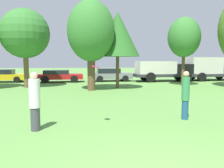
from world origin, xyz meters
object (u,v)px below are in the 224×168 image
object	(u,v)px
tree_1	(25,34)
parked_car_grey	(110,75)
parked_car_red	(59,76)
delivery_truck_black	(163,70)
frisbee	(95,67)
person_thrower	(35,101)
tree_3	(118,34)
tree_4	(184,37)
tree_2	(91,32)
delivery_truck_blue	(209,68)
person_catcher	(185,95)
parked_car_yellow	(3,76)

from	to	relation	value
tree_1	parked_car_grey	bearing A→B (deg)	33.06
parked_car_red	delivery_truck_black	size ratio (longest dim) A/B	0.73
frisbee	delivery_truck_black	xyz separation A→B (m)	(7.58, 15.63, -0.80)
person_thrower	tree_3	world-z (taller)	tree_3
tree_4	person_thrower	bearing A→B (deg)	-130.28
frisbee	parked_car_grey	xyz separation A→B (m)	(2.26, 16.37, -1.30)
tree_2	delivery_truck_blue	bearing A→B (deg)	27.88
person_catcher	parked_car_grey	size ratio (longest dim) A/B	0.42
person_thrower	delivery_truck_blue	bearing A→B (deg)	39.21
parked_car_yellow	delivery_truck_blue	distance (m)	21.18
parked_car_grey	delivery_truck_blue	distance (m)	10.53
parked_car_grey	tree_2	bearing A→B (deg)	-110.16
person_catcher	tree_1	distance (m)	14.17
frisbee	tree_3	xyz separation A→B (m)	(2.16, 10.35, 2.16)
person_catcher	frisbee	bearing A→B (deg)	2.65
parked_car_red	parked_car_grey	distance (m)	5.18
tree_2	tree_3	world-z (taller)	tree_2
parked_car_grey	delivery_truck_black	size ratio (longest dim) A/B	0.69
delivery_truck_black	tree_3	bearing A→B (deg)	-138.89
person_thrower	frisbee	bearing A→B (deg)	-4.76
delivery_truck_blue	tree_2	bearing A→B (deg)	-155.27
tree_4	delivery_truck_blue	bearing A→B (deg)	43.39
delivery_truck_black	parked_car_red	bearing A→B (deg)	175.19
tree_2	tree_4	xyz separation A→B (m)	(7.82, 2.12, -0.12)
tree_1	parked_car_grey	xyz separation A→B (m)	(7.24, 4.71, -3.54)
delivery_truck_black	delivery_truck_blue	size ratio (longest dim) A/B	1.12
tree_1	parked_car_red	size ratio (longest dim) A/B	1.36
person_catcher	tree_2	distance (m)	9.81
frisbee	delivery_truck_blue	distance (m)	20.50
tree_2	tree_4	world-z (taller)	tree_2
tree_1	person_catcher	bearing A→B (deg)	-52.87
person_catcher	parked_car_grey	bearing A→B (deg)	-94.65
parked_car_red	delivery_truck_blue	world-z (taller)	delivery_truck_blue
tree_4	parked_car_yellow	world-z (taller)	tree_4
tree_3	parked_car_yellow	xyz separation A→B (m)	(-10.56, 6.10, -3.49)
parked_car_yellow	parked_car_grey	xyz separation A→B (m)	(10.67, -0.08, 0.03)
tree_2	delivery_truck_black	size ratio (longest dim) A/B	1.03
person_catcher	parked_car_yellow	xyz separation A→B (m)	(-11.75, 15.79, -0.27)
parked_car_yellow	tree_4	bearing A→B (deg)	-20.14
tree_4	delivery_truck_black	bearing A→B (deg)	94.72
parked_car_red	delivery_truck_black	distance (m)	10.51
frisbee	parked_car_red	bearing A→B (deg)	100.33
person_catcher	tree_4	bearing A→B (deg)	-121.61
frisbee	parked_car_red	distance (m)	16.26
frisbee	delivery_truck_black	distance (m)	17.39
parked_car_yellow	parked_car_red	world-z (taller)	parked_car_yellow
parked_car_yellow	delivery_truck_black	bearing A→B (deg)	-6.07
tree_1	tree_4	world-z (taller)	tree_1
tree_3	delivery_truck_black	distance (m)	8.14
frisbee	delivery_truck_blue	size ratio (longest dim) A/B	0.04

